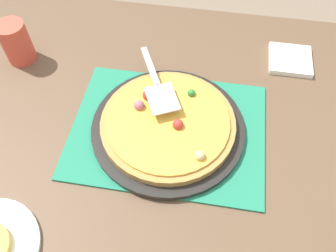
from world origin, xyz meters
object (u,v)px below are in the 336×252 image
(napkin_stack, at_px, (290,60))
(pizza, at_px, (168,123))
(cup_far, at_px, (16,42))
(pizza_pan, at_px, (168,128))
(pizza_server, at_px, (157,84))

(napkin_stack, bearing_deg, pizza, 43.67)
(pizza, xyz_separation_m, cup_far, (0.46, -0.19, 0.03))
(pizza_pan, height_order, pizza, pizza)
(pizza, xyz_separation_m, napkin_stack, (-0.31, -0.30, -0.03))
(pizza_pan, distance_m, cup_far, 0.50)
(pizza, relative_size, pizza_server, 1.46)
(pizza_server, bearing_deg, pizza_pan, 115.83)
(pizza, relative_size, napkin_stack, 2.75)
(pizza_pan, height_order, napkin_stack, pizza_pan)
(napkin_stack, bearing_deg, pizza_pan, 43.74)
(pizza_pan, distance_m, pizza_server, 0.11)
(pizza, bearing_deg, pizza_server, -64.16)
(pizza, distance_m, pizza_server, 0.10)
(cup_far, bearing_deg, pizza, 158.15)
(pizza, bearing_deg, napkin_stack, -136.33)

